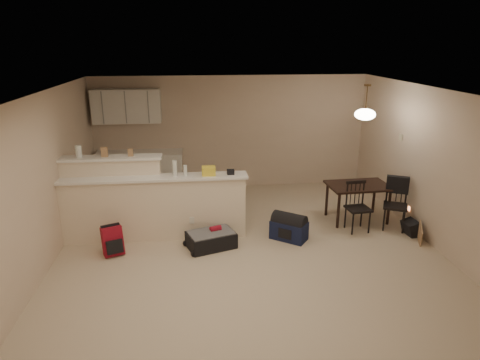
{
  "coord_description": "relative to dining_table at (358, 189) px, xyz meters",
  "views": [
    {
      "loc": [
        -0.8,
        -5.84,
        3.19
      ],
      "look_at": [
        -0.1,
        0.7,
        1.05
      ],
      "focal_mm": 32.0,
      "sensor_mm": 36.0,
      "label": 1
    }
  ],
  "objects": [
    {
      "name": "room",
      "position": [
        -2.15,
        -1.29,
        0.64
      ],
      "size": [
        7.0,
        7.02,
        2.5
      ],
      "color": "beige",
      "rests_on": "ground"
    },
    {
      "name": "breakfast_bar",
      "position": [
        -3.91,
        -0.31,
        0.0
      ],
      "size": [
        3.08,
        0.58,
        1.39
      ],
      "color": "beige",
      "rests_on": "ground"
    },
    {
      "name": "upper_cabinets",
      "position": [
        -4.35,
        2.03,
        1.29
      ],
      "size": [
        1.4,
        0.34,
        0.7
      ],
      "primitive_type": "cube",
      "color": "white",
      "rests_on": "room"
    },
    {
      "name": "kitchen_counter",
      "position": [
        -4.15,
        1.9,
        -0.16
      ],
      "size": [
        1.8,
        0.6,
        0.9
      ],
      "primitive_type": "cube",
      "color": "white",
      "rests_on": "ground"
    },
    {
      "name": "thermostat",
      "position": [
        0.84,
        0.26,
        0.89
      ],
      "size": [
        0.02,
        0.12,
        0.12
      ],
      "primitive_type": "cube",
      "color": "beige",
      "rests_on": "room"
    },
    {
      "name": "jar",
      "position": [
        -4.83,
        -0.17,
        0.88
      ],
      "size": [
        0.1,
        0.1,
        0.2
      ],
      "primitive_type": "cylinder",
      "color": "silver",
      "rests_on": "breakfast_bar"
    },
    {
      "name": "cereal_box",
      "position": [
        -4.43,
        -0.17,
        0.86
      ],
      "size": [
        0.1,
        0.07,
        0.16
      ],
      "primitive_type": "cube",
      "color": "#A27A53",
      "rests_on": "breakfast_bar"
    },
    {
      "name": "small_box",
      "position": [
        -4.01,
        -0.17,
        0.84
      ],
      "size": [
        0.08,
        0.06,
        0.12
      ],
      "primitive_type": "cube",
      "color": "#A27A53",
      "rests_on": "breakfast_bar"
    },
    {
      "name": "bottle_a",
      "position": [
        -3.3,
        -0.39,
        0.61
      ],
      "size": [
        0.07,
        0.07,
        0.26
      ],
      "primitive_type": "cylinder",
      "color": "silver",
      "rests_on": "breakfast_bar"
    },
    {
      "name": "bottle_b",
      "position": [
        -3.13,
        -0.39,
        0.57
      ],
      "size": [
        0.06,
        0.06,
        0.18
      ],
      "primitive_type": "cylinder",
      "color": "silver",
      "rests_on": "breakfast_bar"
    },
    {
      "name": "bag_lump",
      "position": [
        -2.75,
        -0.39,
        0.55
      ],
      "size": [
        0.22,
        0.18,
        0.14
      ],
      "primitive_type": "cube",
      "color": "#A27A53",
      "rests_on": "breakfast_bar"
    },
    {
      "name": "pouch",
      "position": [
        -2.38,
        -0.39,
        0.52
      ],
      "size": [
        0.12,
        0.1,
        0.08
      ],
      "primitive_type": "cube",
      "color": "#A27A53",
      "rests_on": "breakfast_bar"
    },
    {
      "name": "dining_table",
      "position": [
        0.0,
        0.0,
        0.0
      ],
      "size": [
        1.14,
        0.79,
        0.69
      ],
      "rotation": [
        0.0,
        0.0,
        0.05
      ],
      "color": "black",
      "rests_on": "ground"
    },
    {
      "name": "pendant_lamp",
      "position": [
        -0.0,
        -0.0,
        1.38
      ],
      "size": [
        0.36,
        0.36,
        0.62
      ],
      "color": "brown",
      "rests_on": "room"
    },
    {
      "name": "dining_chair_near",
      "position": [
        -0.16,
        -0.47,
        -0.17
      ],
      "size": [
        0.42,
        0.4,
        0.88
      ],
      "primitive_type": null,
      "rotation": [
        0.0,
        0.0,
        0.1
      ],
      "color": "black",
      "rests_on": "ground"
    },
    {
      "name": "dining_chair_far",
      "position": [
        0.51,
        -0.46,
        -0.15
      ],
      "size": [
        0.52,
        0.52,
        0.91
      ],
      "primitive_type": null,
      "rotation": [
        0.0,
        0.0,
        -0.45
      ],
      "color": "black",
      "rests_on": "ground"
    },
    {
      "name": "suitcase",
      "position": [
        -2.75,
        -0.83,
        -0.48
      ],
      "size": [
        0.85,
        0.69,
        0.25
      ],
      "primitive_type": "cube",
      "rotation": [
        0.0,
        0.0,
        0.33
      ],
      "color": "black",
      "rests_on": "ground"
    },
    {
      "name": "red_backpack",
      "position": [
        -4.28,
        -0.91,
        -0.38
      ],
      "size": [
        0.35,
        0.29,
        0.46
      ],
      "primitive_type": "cube",
      "rotation": [
        0.0,
        0.0,
        0.4
      ],
      "color": "maroon",
      "rests_on": "ground"
    },
    {
      "name": "navy_duffel",
      "position": [
        -1.43,
        -0.68,
        -0.45
      ],
      "size": [
        0.66,
        0.61,
        0.32
      ],
      "primitive_type": "cube",
      "rotation": [
        0.0,
        0.0,
        -0.64
      ],
      "color": "#121A3B",
      "rests_on": "ground"
    },
    {
      "name": "black_daypack",
      "position": [
        0.7,
        -0.75,
        -0.48
      ],
      "size": [
        0.23,
        0.31,
        0.26
      ],
      "primitive_type": "cube",
      "rotation": [
        0.0,
        0.0,
        1.66
      ],
      "color": "black",
      "rests_on": "ground"
    },
    {
      "name": "cardboard_sheet",
      "position": [
        0.7,
        -1.04,
        -0.46
      ],
      "size": [
        0.16,
        0.38,
        0.3
      ],
      "primitive_type": "cube",
      "rotation": [
        0.0,
        0.0,
        1.2
      ],
      "color": "#A27A53",
      "rests_on": "ground"
    }
  ]
}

